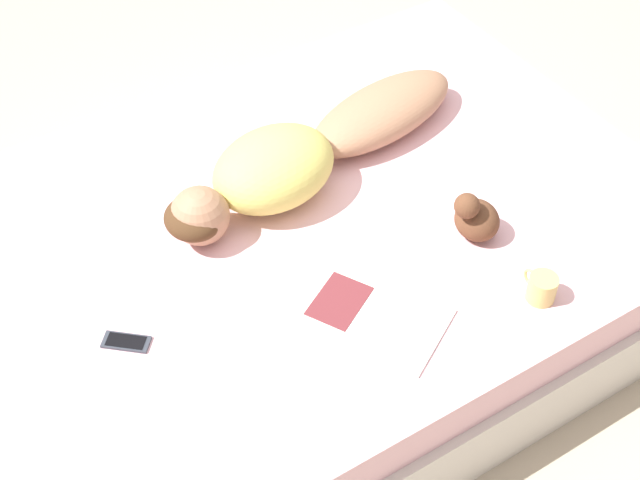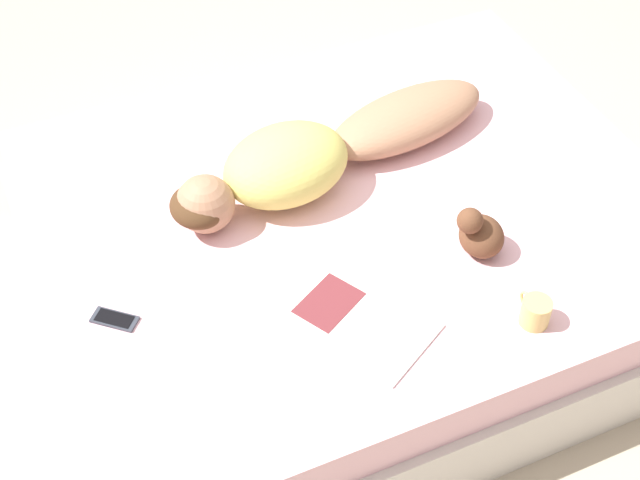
{
  "view_description": "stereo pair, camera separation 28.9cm",
  "coord_description": "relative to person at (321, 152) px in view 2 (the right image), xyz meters",
  "views": [
    {
      "loc": [
        -1.87,
        1.27,
        2.58
      ],
      "look_at": [
        -0.16,
        0.21,
        0.51
      ],
      "focal_mm": 50.0,
      "sensor_mm": 36.0,
      "label": 1
    },
    {
      "loc": [
        -2.01,
        1.02,
        2.58
      ],
      "look_at": [
        -0.16,
        0.21,
        0.51
      ],
      "focal_mm": 50.0,
      "sensor_mm": 36.0,
      "label": 2
    }
  ],
  "objects": [
    {
      "name": "open_magazine",
      "position": [
        -0.66,
        0.17,
        -0.1
      ],
      "size": [
        0.53,
        0.47,
        0.01
      ],
      "rotation": [
        0.0,
        0.0,
        0.51
      ],
      "color": "silver",
      "rests_on": "bed"
    },
    {
      "name": "cell_phone",
      "position": [
        -0.36,
        0.85,
        -0.1
      ],
      "size": [
        0.14,
        0.15,
        0.01
      ],
      "rotation": [
        0.0,
        0.0,
        -0.72
      ],
      "color": "#333842",
      "rests_on": "bed"
    },
    {
      "name": "plush_toy",
      "position": [
        -0.56,
        -0.31,
        -0.02
      ],
      "size": [
        0.16,
        0.17,
        0.2
      ],
      "color": "brown",
      "rests_on": "bed"
    },
    {
      "name": "person",
      "position": [
        0.0,
        0.0,
        0.0
      ],
      "size": [
        0.51,
        1.32,
        0.23
      ],
      "rotation": [
        0.0,
        0.0,
        0.19
      ],
      "color": "#A37556",
      "rests_on": "bed"
    },
    {
      "name": "bed",
      "position": [
        -0.18,
        -0.05,
        -0.33
      ],
      "size": [
        1.84,
        2.22,
        0.46
      ],
      "color": "beige",
      "rests_on": "ground_plane"
    },
    {
      "name": "ground_plane",
      "position": [
        -0.18,
        -0.05,
        -0.56
      ],
      "size": [
        12.0,
        12.0,
        0.0
      ],
      "primitive_type": "plane",
      "color": "#B7A88E"
    },
    {
      "name": "coffee_mug",
      "position": [
        -0.88,
        -0.32,
        -0.05
      ],
      "size": [
        0.13,
        0.09,
        0.09
      ],
      "color": "tan",
      "rests_on": "bed"
    }
  ]
}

